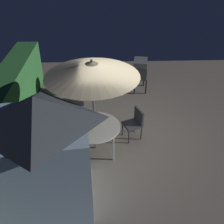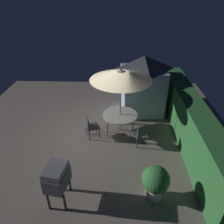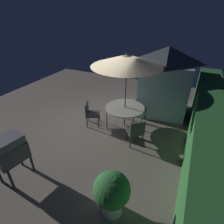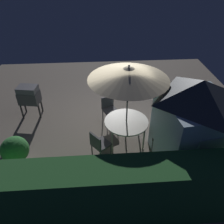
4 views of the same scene
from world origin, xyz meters
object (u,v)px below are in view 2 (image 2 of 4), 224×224
at_px(bbq_grill, 57,177).
at_px(chair_far_side, 139,133).
at_px(potted_plant_by_shed, 155,181).
at_px(chair_near_shed, 90,125).
at_px(chair_toward_hedge, 132,106).
at_px(patio_umbrella, 121,75).
at_px(patio_table, 120,115).
at_px(garden_shed, 143,84).

bearing_deg(bbq_grill, chair_far_side, 136.40).
distance_m(chair_far_side, potted_plant_by_shed, 2.27).
bearing_deg(chair_near_shed, chair_far_side, 77.49).
xyz_separation_m(chair_near_shed, chair_toward_hedge, (-1.56, 1.63, 0.00)).
distance_m(bbq_grill, chair_far_side, 3.37).
distance_m(patio_umbrella, chair_toward_hedge, 2.21).
bearing_deg(bbq_grill, patio_umbrella, 154.05).
xyz_separation_m(patio_table, potted_plant_by_shed, (3.14, 0.95, -0.08)).
distance_m(patio_table, potted_plant_by_shed, 3.28).
bearing_deg(chair_near_shed, bbq_grill, -9.70).
bearing_deg(bbq_grill, chair_near_shed, 170.30).
height_order(patio_umbrella, bbq_grill, patio_umbrella).
bearing_deg(chair_far_side, potted_plant_by_shed, 6.27).
height_order(patio_table, potted_plant_by_shed, potted_plant_by_shed).
distance_m(garden_shed, bbq_grill, 5.59).
bearing_deg(chair_far_side, chair_near_shed, -102.51).
relative_size(chair_far_side, chair_toward_hedge, 1.00).
bearing_deg(chair_far_side, bbq_grill, -43.60).
height_order(bbq_grill, chair_toward_hedge, bbq_grill).
relative_size(patio_table, potted_plant_by_shed, 1.29).
height_order(patio_table, patio_umbrella, patio_umbrella).
bearing_deg(bbq_grill, potted_plant_by_shed, 93.81).
relative_size(patio_table, patio_umbrella, 0.52).
bearing_deg(potted_plant_by_shed, patio_umbrella, -163.10).
relative_size(bbq_grill, chair_toward_hedge, 1.33).
xyz_separation_m(patio_table, chair_far_side, (0.88, 0.70, -0.17)).
height_order(patio_table, chair_far_side, chair_far_side).
bearing_deg(patio_table, bbq_grill, -25.95).
bearing_deg(chair_toward_hedge, chair_near_shed, -46.26).
relative_size(bbq_grill, potted_plant_by_shed, 1.14).
distance_m(patio_table, bbq_grill, 3.68).
bearing_deg(garden_shed, bbq_grill, -27.67).
bearing_deg(chair_far_side, garden_shed, 173.79).
bearing_deg(chair_toward_hedge, bbq_grill, -25.71).
relative_size(bbq_grill, chair_far_side, 1.33).
bearing_deg(patio_table, garden_shed, 149.01).
bearing_deg(chair_near_shed, potted_plant_by_shed, 37.94).
distance_m(garden_shed, chair_toward_hedge, 1.07).
bearing_deg(chair_toward_hedge, garden_shed, 138.76).
bearing_deg(chair_far_side, patio_umbrella, -141.23).
height_order(bbq_grill, potted_plant_by_shed, bbq_grill).
relative_size(patio_table, chair_far_side, 1.52).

